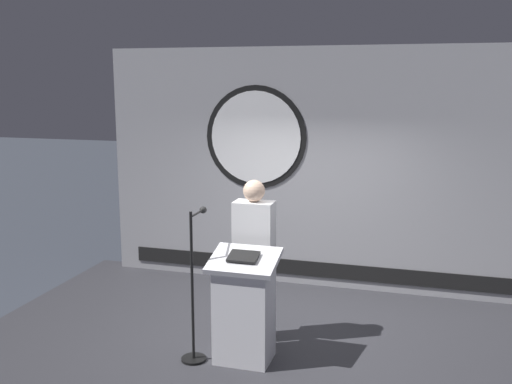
% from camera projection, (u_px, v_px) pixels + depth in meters
% --- Properties ---
extents(ground_plane, '(40.00, 40.00, 0.00)m').
position_uv_depth(ground_plane, '(280.00, 369.00, 6.14)').
color(ground_plane, '#383D47').
extents(stage_platform, '(6.40, 4.00, 0.30)m').
position_uv_depth(stage_platform, '(280.00, 356.00, 6.11)').
color(stage_platform, '#333338').
rests_on(stage_platform, ground).
extents(banner_display, '(5.60, 0.12, 3.06)m').
position_uv_depth(banner_display, '(314.00, 169.00, 7.55)').
color(banner_display, '#9E9EA3').
rests_on(banner_display, stage_platform).
extents(podium, '(0.64, 0.50, 1.08)m').
position_uv_depth(podium, '(244.00, 308.00, 5.62)').
color(podium, silver).
rests_on(podium, stage_platform).
extents(speaker_person, '(0.40, 0.26, 1.68)m').
position_uv_depth(speaker_person, '(254.00, 259.00, 6.02)').
color(speaker_person, black).
rests_on(speaker_person, stage_platform).
extents(microphone_stand, '(0.24, 0.47, 1.46)m').
position_uv_depth(microphone_stand, '(194.00, 309.00, 5.65)').
color(microphone_stand, black).
rests_on(microphone_stand, stage_platform).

